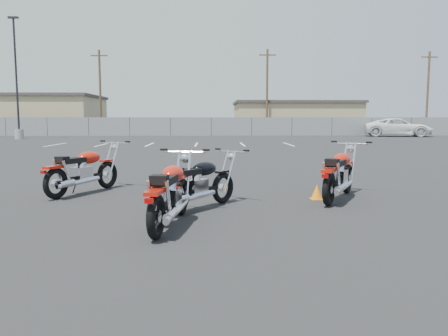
{
  "coord_description": "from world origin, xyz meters",
  "views": [
    {
      "loc": [
        -0.07,
        -8.2,
        1.64
      ],
      "look_at": [
        0.2,
        0.6,
        0.65
      ],
      "focal_mm": 35.0,
      "sensor_mm": 36.0,
      "label": 1
    }
  ],
  "objects_px": {
    "motorcycle_third_red": "(171,193)",
    "white_van": "(398,122)",
    "motorcycle_second_black": "(198,183)",
    "motorcycle_front_red": "(83,170)",
    "motorcycle_rear_red": "(339,174)"
  },
  "relations": [
    {
      "from": "white_van",
      "to": "motorcycle_third_red",
      "type": "bearing_deg",
      "value": 166.23
    },
    {
      "from": "motorcycle_third_red",
      "to": "white_van",
      "type": "bearing_deg",
      "value": 61.81
    },
    {
      "from": "motorcycle_second_black",
      "to": "white_van",
      "type": "xyz_separation_m",
      "value": [
        17.92,
        32.92,
        0.87
      ]
    },
    {
      "from": "motorcycle_third_red",
      "to": "motorcycle_second_black",
      "type": "bearing_deg",
      "value": 72.68
    },
    {
      "from": "motorcycle_second_black",
      "to": "white_van",
      "type": "bearing_deg",
      "value": 61.44
    },
    {
      "from": "motorcycle_second_black",
      "to": "motorcycle_third_red",
      "type": "height_order",
      "value": "motorcycle_third_red"
    },
    {
      "from": "motorcycle_front_red",
      "to": "motorcycle_rear_red",
      "type": "xyz_separation_m",
      "value": [
        5.44,
        -0.87,
        0.01
      ]
    },
    {
      "from": "motorcycle_second_black",
      "to": "motorcycle_rear_red",
      "type": "relative_size",
      "value": 0.85
    },
    {
      "from": "motorcycle_front_red",
      "to": "white_van",
      "type": "bearing_deg",
      "value": 56.63
    },
    {
      "from": "motorcycle_second_black",
      "to": "motorcycle_front_red",
      "type": "bearing_deg",
      "value": 145.0
    },
    {
      "from": "motorcycle_front_red",
      "to": "motorcycle_rear_red",
      "type": "height_order",
      "value": "motorcycle_rear_red"
    },
    {
      "from": "white_van",
      "to": "motorcycle_rear_red",
      "type": "bearing_deg",
      "value": 169.22
    },
    {
      "from": "motorcycle_front_red",
      "to": "motorcycle_third_red",
      "type": "bearing_deg",
      "value": -54.04
    },
    {
      "from": "motorcycle_third_red",
      "to": "motorcycle_rear_red",
      "type": "relative_size",
      "value": 1.02
    },
    {
      "from": "motorcycle_front_red",
      "to": "motorcycle_second_black",
      "type": "relative_size",
      "value": 1.16
    }
  ]
}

